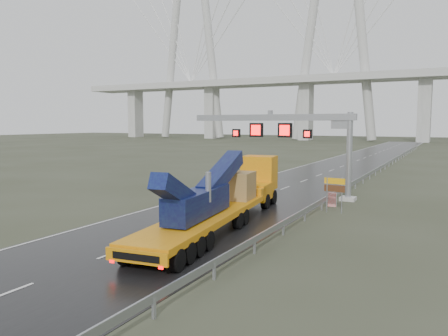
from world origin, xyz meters
The scene contains 8 objects.
ground centered at (0.00, 0.00, 0.00)m, with size 400.00×400.00×0.00m, color #353A28.
road centered at (0.00, 40.00, 0.01)m, with size 11.00×200.00×0.02m, color black.
guardrail centered at (6.10, 30.00, 0.70)m, with size 0.20×140.00×1.40m, color #92969B, non-canonical shape.
sign_gantry centered at (2.10, 17.99, 5.61)m, with size 14.90×1.20×7.42m.
cable_stayed_bridge centered at (-55.00, 140.00, 50.01)m, with size 170.00×14.00×110.00m.
heavy_haul_truck centered at (1.71, 6.89, 1.75)m, with size 5.16×19.39×4.51m.
exit_sign_pair centered at (7.10, 12.54, 1.77)m, with size 1.47×0.13×2.52m.
striped_barrier centered at (6.40, 14.85, 0.52)m, with size 0.61×0.33×1.04m, color red.
Camera 1 is at (14.46, -17.91, 6.32)m, focal length 35.00 mm.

